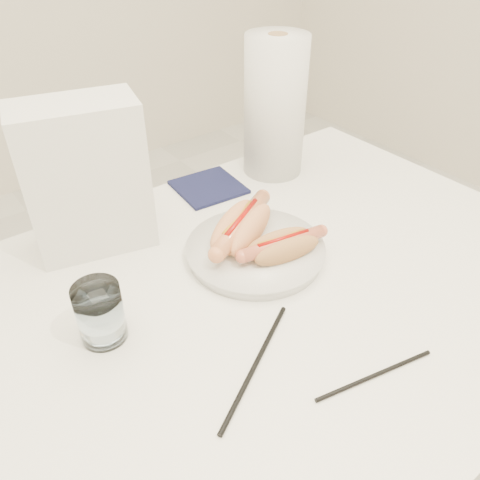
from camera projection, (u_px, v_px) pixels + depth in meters
table at (251, 317)px, 0.84m from camera, size 1.20×0.80×0.75m
plate at (255, 252)px, 0.87m from camera, size 0.26×0.26×0.02m
hotdog_left at (242, 227)px, 0.87m from camera, size 0.19×0.14×0.05m
hotdog_right at (283, 246)px, 0.84m from camera, size 0.16×0.08×0.04m
water_glass at (100, 313)px, 0.70m from camera, size 0.07×0.07×0.09m
chopstick_near at (256, 364)px, 0.68m from camera, size 0.21×0.12×0.01m
chopstick_far at (375, 375)px, 0.66m from camera, size 0.19×0.05×0.01m
napkin_box at (86, 178)px, 0.84m from camera, size 0.22×0.16×0.27m
navy_napkin at (208, 187)px, 1.07m from camera, size 0.15×0.15×0.01m
paper_towel_roll at (275, 107)px, 1.06m from camera, size 0.15×0.15×0.30m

